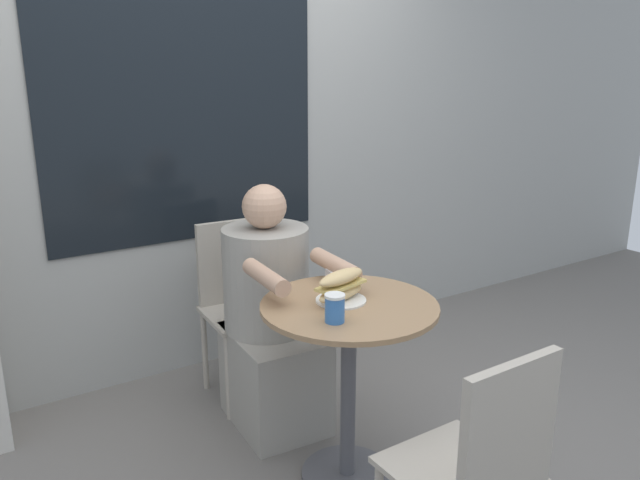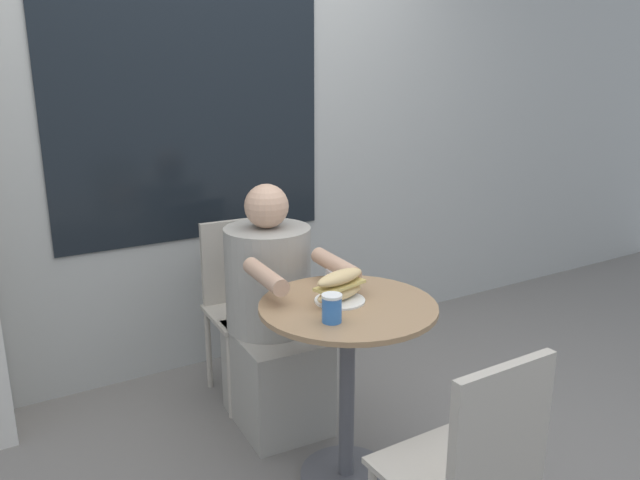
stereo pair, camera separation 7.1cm
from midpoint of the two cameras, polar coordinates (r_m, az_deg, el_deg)
ground_plane at (r=2.71m, az=3.17°, el=-20.73°), size 8.00×8.00×0.00m
storefront_wall at (r=3.34m, az=-9.41°, el=11.93°), size 8.00×0.09×2.80m
cafe_table at (r=2.43m, az=3.37°, el=-10.34°), size 0.67×0.67×0.75m
diner_chair at (r=3.14m, az=-6.50°, el=-4.70°), size 0.40×0.40×0.87m
seated_diner at (r=2.86m, az=-3.62°, el=-7.77°), size 0.42×0.71×1.12m
empty_chair_across at (r=1.93m, az=15.03°, el=-19.30°), size 0.38×0.38×0.87m
sandwich_on_plate at (r=2.35m, az=2.69°, el=-4.34°), size 0.24×0.19×0.12m
drink_cup at (r=2.17m, az=2.03°, el=-6.25°), size 0.07×0.07×0.10m
napkin_box at (r=2.53m, az=2.65°, el=-3.48°), size 0.10×0.10×0.06m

